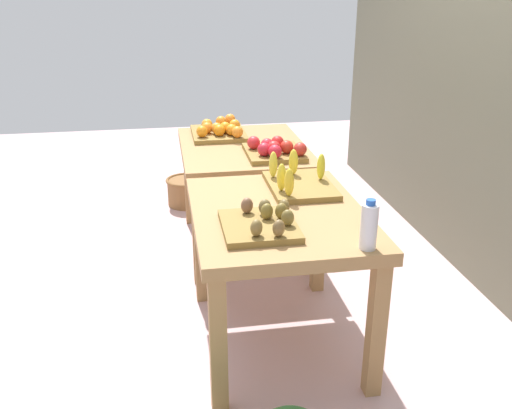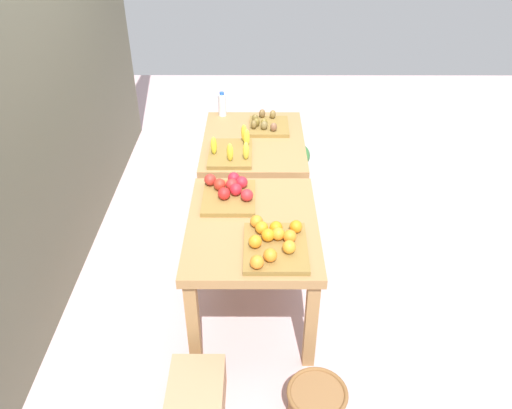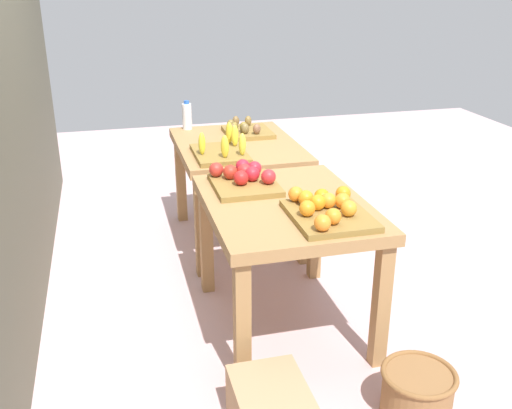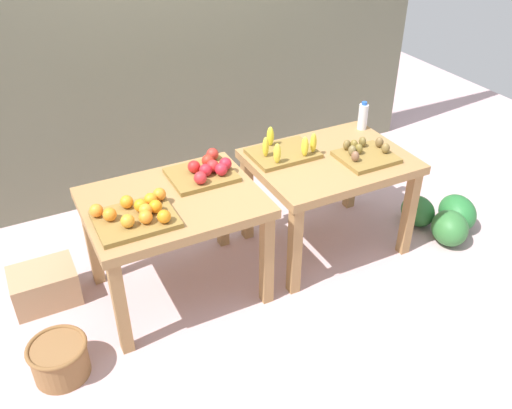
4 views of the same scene
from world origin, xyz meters
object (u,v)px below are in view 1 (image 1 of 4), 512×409
at_px(kiwi_bin, 263,222).
at_px(cardboard_produce_box, 265,187).
at_px(apple_bin, 274,150).
at_px(display_table_left, 243,160).
at_px(orange_bin, 220,130).
at_px(banana_crate, 298,182).
at_px(water_bottle, 369,226).
at_px(wicker_basket, 187,191).
at_px(display_table_right, 278,230).

height_order(kiwi_bin, cardboard_produce_box, kiwi_bin).
height_order(apple_bin, kiwi_bin, apple_bin).
height_order(display_table_left, apple_bin, apple_bin).
bearing_deg(orange_bin, banana_crate, 14.49).
bearing_deg(apple_bin, water_bottle, 5.37).
bearing_deg(apple_bin, cardboard_produce_box, 172.12).
bearing_deg(display_table_left, apple_bin, 28.15).
relative_size(kiwi_bin, wicker_basket, 1.10).
xyz_separation_m(orange_bin, wicker_basket, (-0.58, -0.23, -0.64)).
distance_m(display_table_right, wicker_basket, 2.04).
relative_size(water_bottle, wicker_basket, 0.64).
relative_size(wicker_basket, cardboard_produce_box, 0.82).
height_order(kiwi_bin, water_bottle, water_bottle).
bearing_deg(display_table_right, orange_bin, -174.81).
xyz_separation_m(banana_crate, water_bottle, (0.72, 0.11, 0.06)).
height_order(apple_bin, water_bottle, water_bottle).
distance_m(display_table_right, cardboard_produce_box, 2.01).
bearing_deg(orange_bin, water_bottle, 12.26).
height_order(display_table_left, cardboard_produce_box, display_table_left).
xyz_separation_m(display_table_left, orange_bin, (-0.25, -0.12, 0.15)).
bearing_deg(display_table_left, banana_crate, 10.63).
bearing_deg(cardboard_produce_box, water_bottle, -0.69).
distance_m(display_table_right, water_bottle, 0.57).
height_order(water_bottle, cardboard_produce_box, water_bottle).
bearing_deg(cardboard_produce_box, kiwi_bin, -10.92).
distance_m(orange_bin, water_bottle, 1.86).
distance_m(apple_bin, wicker_basket, 1.38).
relative_size(display_table_right, kiwi_bin, 2.88).
bearing_deg(kiwi_bin, orange_bin, -179.45).
relative_size(display_table_right, water_bottle, 4.94).
xyz_separation_m(banana_crate, kiwi_bin, (0.47, -0.27, -0.01)).
xyz_separation_m(apple_bin, water_bottle, (1.29, 0.12, 0.06)).
bearing_deg(wicker_basket, apple_bin, 24.20).
xyz_separation_m(kiwi_bin, wicker_basket, (-2.15, -0.24, -0.63)).
distance_m(display_table_right, banana_crate, 0.34).
distance_m(water_bottle, wicker_basket, 2.58).
bearing_deg(kiwi_bin, display_table_left, 175.27).
height_order(orange_bin, banana_crate, banana_crate).
height_order(water_bottle, wicker_basket, water_bottle).
xyz_separation_m(display_table_right, apple_bin, (-0.84, 0.15, 0.15)).
distance_m(kiwi_bin, water_bottle, 0.46).
bearing_deg(apple_bin, banana_crate, 0.97).
bearing_deg(cardboard_produce_box, orange_bin, -37.37).
bearing_deg(wicker_basket, display_table_right, 10.17).
bearing_deg(banana_crate, kiwi_bin, -29.90).
xyz_separation_m(orange_bin, banana_crate, (1.10, 0.28, -0.00)).
distance_m(display_table_left, cardboard_produce_box, 0.99).
relative_size(orange_bin, wicker_basket, 1.44).
bearing_deg(cardboard_produce_box, wicker_basket, -92.49).
xyz_separation_m(kiwi_bin, cardboard_produce_box, (-2.12, 0.41, -0.63)).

